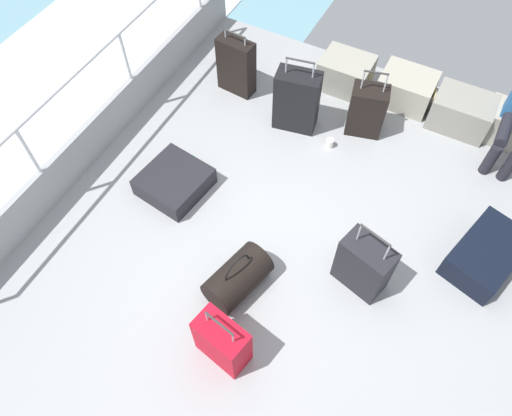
% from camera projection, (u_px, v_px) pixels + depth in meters
% --- Properties ---
extents(ground_plane, '(4.40, 5.20, 0.06)m').
position_uv_depth(ground_plane, '(288.00, 236.00, 4.59)').
color(ground_plane, '#939699').
extents(gunwale_port, '(0.06, 5.20, 0.45)m').
position_uv_depth(gunwale_port, '(95.00, 137.00, 4.94)').
color(gunwale_port, '#939699').
rests_on(gunwale_port, ground_plane).
extents(railing_port, '(0.04, 4.20, 1.02)m').
position_uv_depth(railing_port, '(79.00, 96.00, 4.47)').
color(railing_port, silver).
rests_on(railing_port, ground_plane).
extents(sea_wake, '(12.00, 12.00, 0.01)m').
position_uv_depth(sea_wake, '(11.00, 127.00, 5.77)').
color(sea_wake, '#6B99A8').
rests_on(sea_wake, ground_plane).
extents(cargo_crate_0, '(0.59, 0.45, 0.37)m').
position_uv_depth(cargo_crate_0, '(345.00, 73.00, 5.52)').
color(cargo_crate_0, gray).
rests_on(cargo_crate_0, ground_plane).
extents(cargo_crate_1, '(0.61, 0.46, 0.36)m').
position_uv_depth(cargo_crate_1, '(406.00, 89.00, 5.39)').
color(cargo_crate_1, '#9E9989').
rests_on(cargo_crate_1, ground_plane).
extents(cargo_crate_2, '(0.65, 0.44, 0.38)m').
position_uv_depth(cargo_crate_2, '(462.00, 112.00, 5.18)').
color(cargo_crate_2, gray).
rests_on(cargo_crate_2, ground_plane).
extents(cargo_crate_3, '(0.59, 0.39, 0.38)m').
position_uv_depth(cargo_crate_3, '(512.00, 126.00, 5.07)').
color(cargo_crate_3, '#9E9989').
rests_on(cargo_crate_3, ground_plane).
extents(suitcase_0, '(0.45, 0.31, 0.65)m').
position_uv_depth(suitcase_0, '(222.00, 342.00, 3.74)').
color(suitcase_0, '#B70C1E').
rests_on(suitcase_0, ground_plane).
extents(suitcase_1, '(0.49, 0.36, 0.78)m').
position_uv_depth(suitcase_1, '(364.00, 265.00, 4.07)').
color(suitcase_1, black).
rests_on(suitcase_1, ground_plane).
extents(suitcase_2, '(0.42, 0.22, 0.76)m').
position_uv_depth(suitcase_2, '(236.00, 66.00, 5.37)').
color(suitcase_2, black).
rests_on(suitcase_2, ground_plane).
extents(suitcase_3, '(0.49, 0.33, 0.87)m').
position_uv_depth(suitcase_3, '(297.00, 101.00, 5.05)').
color(suitcase_3, black).
rests_on(suitcase_3, ground_plane).
extents(suitcase_4, '(0.66, 0.68, 0.21)m').
position_uv_depth(suitcase_4, '(174.00, 182.00, 4.78)').
color(suitcase_4, black).
rests_on(suitcase_4, ground_plane).
extents(suitcase_5, '(0.67, 0.86, 0.26)m').
position_uv_depth(suitcase_5, '(486.00, 255.00, 4.30)').
color(suitcase_5, black).
rests_on(suitcase_5, ground_plane).
extents(suitcase_7, '(0.42, 0.34, 0.79)m').
position_uv_depth(suitcase_7, '(367.00, 110.00, 5.06)').
color(suitcase_7, black).
rests_on(suitcase_7, ground_plane).
extents(duffel_bag, '(0.46, 0.63, 0.48)m').
position_uv_depth(duffel_bag, '(238.00, 278.00, 4.13)').
color(duffel_bag, black).
rests_on(duffel_bag, ground_plane).
extents(paper_cup, '(0.08, 0.08, 0.10)m').
position_uv_depth(paper_cup, '(330.00, 143.00, 5.12)').
color(paper_cup, white).
rests_on(paper_cup, ground_plane).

